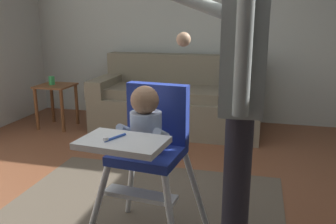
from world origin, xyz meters
The scene contains 6 objects.
wall_far centered at (0.00, 2.56, 1.26)m, with size 5.52×0.06×2.52m, color #BAC2BA.
couch centered at (-0.26, 2.04, 0.33)m, with size 1.94×0.86×0.86m.
high_chair centered at (0.08, -0.24, 0.66)m, with size 0.67×0.77×0.96m.
adult_standing centered at (0.56, -0.22, 0.94)m, with size 0.52×0.49×1.66m.
side_table centered at (-1.69, 1.72, 0.38)m, with size 0.40×0.40×0.52m.
sippy_cup centered at (-1.73, 1.72, 0.57)m, with size 0.07×0.07×0.10m, color green.
Camera 1 is at (0.64, -1.99, 1.29)m, focal length 38.09 mm.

